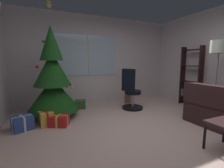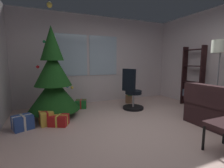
{
  "view_description": "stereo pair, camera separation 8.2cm",
  "coord_description": "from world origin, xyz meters",
  "px_view_note": "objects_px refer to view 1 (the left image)",
  "views": [
    {
      "loc": [
        -1.75,
        -2.28,
        1.28
      ],
      "look_at": [
        -0.25,
        0.98,
        0.78
      ],
      "focal_mm": 25.95,
      "sensor_mm": 36.0,
      "label": 1
    },
    {
      "loc": [
        -1.68,
        -2.31,
        1.28
      ],
      "look_at": [
        -0.25,
        0.98,
        0.78
      ],
      "focal_mm": 25.95,
      "sensor_mm": 36.0,
      "label": 2
    }
  ],
  "objects_px": {
    "gift_box_red": "(59,121)",
    "potted_plant": "(128,93)",
    "gift_box_gold": "(46,118)",
    "floor_lamp": "(219,52)",
    "office_chair": "(131,94)",
    "bookshelf": "(191,80)",
    "gift_box_blue": "(22,123)",
    "holiday_tree": "(53,81)",
    "gift_box_green": "(80,104)"
  },
  "relations": [
    {
      "from": "gift_box_blue",
      "to": "potted_plant",
      "type": "height_order",
      "value": "potted_plant"
    },
    {
      "from": "gift_box_gold",
      "to": "gift_box_blue",
      "type": "bearing_deg",
      "value": -168.29
    },
    {
      "from": "floor_lamp",
      "to": "potted_plant",
      "type": "bearing_deg",
      "value": 122.51
    },
    {
      "from": "bookshelf",
      "to": "gift_box_red",
      "type": "bearing_deg",
      "value": 179.81
    },
    {
      "from": "floor_lamp",
      "to": "holiday_tree",
      "type": "bearing_deg",
      "value": 155.68
    },
    {
      "from": "holiday_tree",
      "to": "potted_plant",
      "type": "distance_m",
      "value": 2.29
    },
    {
      "from": "gift_box_gold",
      "to": "gift_box_red",
      "type": "bearing_deg",
      "value": -34.76
    },
    {
      "from": "office_chair",
      "to": "floor_lamp",
      "type": "height_order",
      "value": "floor_lamp"
    },
    {
      "from": "gift_box_gold",
      "to": "office_chair",
      "type": "xyz_separation_m",
      "value": [
        2.15,
        0.22,
        0.29
      ]
    },
    {
      "from": "gift_box_red",
      "to": "bookshelf",
      "type": "relative_size",
      "value": 0.26
    },
    {
      "from": "gift_box_red",
      "to": "gift_box_green",
      "type": "xyz_separation_m",
      "value": [
        0.69,
        1.05,
        0.0
      ]
    },
    {
      "from": "gift_box_gold",
      "to": "floor_lamp",
      "type": "xyz_separation_m",
      "value": [
        3.6,
        -1.08,
        1.35
      ]
    },
    {
      "from": "gift_box_gold",
      "to": "bookshelf",
      "type": "bearing_deg",
      "value": -2.54
    },
    {
      "from": "potted_plant",
      "to": "gift_box_gold",
      "type": "bearing_deg",
      "value": -161.4
    },
    {
      "from": "bookshelf",
      "to": "gift_box_gold",
      "type": "bearing_deg",
      "value": 177.46
    },
    {
      "from": "gift_box_green",
      "to": "gift_box_gold",
      "type": "bearing_deg",
      "value": -135.9
    },
    {
      "from": "floor_lamp",
      "to": "potted_plant",
      "type": "xyz_separation_m",
      "value": [
        -1.2,
        1.89,
        -1.17
      ]
    },
    {
      "from": "gift_box_gold",
      "to": "gift_box_green",
      "type": "bearing_deg",
      "value": 44.1
    },
    {
      "from": "gift_box_blue",
      "to": "potted_plant",
      "type": "bearing_deg",
      "value": 17.61
    },
    {
      "from": "gift_box_gold",
      "to": "potted_plant",
      "type": "height_order",
      "value": "potted_plant"
    },
    {
      "from": "gift_box_green",
      "to": "gift_box_blue",
      "type": "xyz_separation_m",
      "value": [
        -1.34,
        -0.98,
        0.02
      ]
    },
    {
      "from": "office_chair",
      "to": "gift_box_red",
      "type": "bearing_deg",
      "value": -168.73
    },
    {
      "from": "gift_box_green",
      "to": "office_chair",
      "type": "xyz_separation_m",
      "value": [
        1.22,
        -0.67,
        0.31
      ]
    },
    {
      "from": "gift_box_gold",
      "to": "bookshelf",
      "type": "xyz_separation_m",
      "value": [
        3.89,
        -0.17,
        0.61
      ]
    },
    {
      "from": "holiday_tree",
      "to": "gift_box_gold",
      "type": "bearing_deg",
      "value": -114.1
    },
    {
      "from": "office_chair",
      "to": "bookshelf",
      "type": "xyz_separation_m",
      "value": [
        1.75,
        -0.39,
        0.32
      ]
    },
    {
      "from": "bookshelf",
      "to": "floor_lamp",
      "type": "distance_m",
      "value": 1.21
    },
    {
      "from": "bookshelf",
      "to": "floor_lamp",
      "type": "xyz_separation_m",
      "value": [
        -0.29,
        -0.91,
        0.74
      ]
    },
    {
      "from": "holiday_tree",
      "to": "gift_box_red",
      "type": "xyz_separation_m",
      "value": [
        0.03,
        -0.61,
        -0.74
      ]
    },
    {
      "from": "floor_lamp",
      "to": "office_chair",
      "type": "bearing_deg",
      "value": 138.12
    },
    {
      "from": "gift_box_red",
      "to": "potted_plant",
      "type": "xyz_separation_m",
      "value": [
        2.17,
        0.97,
        0.21
      ]
    },
    {
      "from": "gift_box_green",
      "to": "floor_lamp",
      "type": "bearing_deg",
      "value": -36.42
    },
    {
      "from": "gift_box_blue",
      "to": "floor_lamp",
      "type": "xyz_separation_m",
      "value": [
        4.02,
        -1.0,
        1.35
      ]
    },
    {
      "from": "office_chair",
      "to": "potted_plant",
      "type": "xyz_separation_m",
      "value": [
        0.25,
        0.59,
        -0.11
      ]
    },
    {
      "from": "holiday_tree",
      "to": "office_chair",
      "type": "distance_m",
      "value": 2.0
    },
    {
      "from": "holiday_tree",
      "to": "gift_box_gold",
      "type": "height_order",
      "value": "holiday_tree"
    },
    {
      "from": "bookshelf",
      "to": "potted_plant",
      "type": "bearing_deg",
      "value": 146.81
    },
    {
      "from": "bookshelf",
      "to": "holiday_tree",
      "type": "bearing_deg",
      "value": 170.4
    },
    {
      "from": "gift_box_red",
      "to": "floor_lamp",
      "type": "relative_size",
      "value": 0.25
    },
    {
      "from": "gift_box_red",
      "to": "gift_box_gold",
      "type": "bearing_deg",
      "value": 145.24
    },
    {
      "from": "office_chair",
      "to": "gift_box_gold",
      "type": "bearing_deg",
      "value": -174.12
    },
    {
      "from": "gift_box_gold",
      "to": "holiday_tree",
      "type": "bearing_deg",
      "value": 65.9
    },
    {
      "from": "gift_box_blue",
      "to": "holiday_tree",
      "type": "bearing_deg",
      "value": 41.11
    },
    {
      "from": "gift_box_gold",
      "to": "bookshelf",
      "type": "distance_m",
      "value": 3.94
    },
    {
      "from": "gift_box_red",
      "to": "gift_box_green",
      "type": "bearing_deg",
      "value": 56.75
    },
    {
      "from": "holiday_tree",
      "to": "bookshelf",
      "type": "height_order",
      "value": "holiday_tree"
    },
    {
      "from": "holiday_tree",
      "to": "gift_box_gold",
      "type": "distance_m",
      "value": 0.87
    },
    {
      "from": "holiday_tree",
      "to": "potted_plant",
      "type": "xyz_separation_m",
      "value": [
        2.19,
        0.35,
        -0.53
      ]
    },
    {
      "from": "floor_lamp",
      "to": "potted_plant",
      "type": "height_order",
      "value": "floor_lamp"
    },
    {
      "from": "holiday_tree",
      "to": "office_chair",
      "type": "relative_size",
      "value": 2.33
    }
  ]
}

